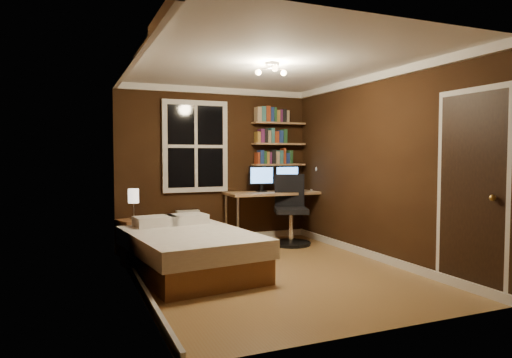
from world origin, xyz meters
name	(u,v)px	position (x,y,z in m)	size (l,w,h in m)	color
floor	(269,271)	(0.00, 0.00, 0.00)	(4.20, 4.20, 0.00)	olive
wall_back	(216,165)	(0.00, 2.10, 1.25)	(3.20, 0.04, 2.50)	black
wall_left	(133,170)	(-1.60, 0.00, 1.25)	(0.04, 4.20, 2.50)	black
wall_right	(377,167)	(1.60, 0.00, 1.25)	(0.04, 4.20, 2.50)	black
ceiling	(269,64)	(0.00, 0.00, 2.50)	(3.20, 4.20, 0.02)	white
window	(195,146)	(-0.35, 2.06, 1.55)	(1.06, 0.06, 1.46)	silver
door	(470,193)	(1.59, -1.55, 1.02)	(0.03, 0.82, 2.05)	black
door_knob	(493,198)	(1.55, -1.85, 1.00)	(0.06, 0.06, 0.06)	gold
ceiling_fixture	(272,71)	(0.00, -0.10, 2.40)	(0.44, 0.44, 0.18)	beige
bookshelf_lower	(279,165)	(1.08, 1.98, 1.25)	(0.92, 0.22, 0.03)	#9F784D
books_row_lower	(279,157)	(1.08, 1.98, 1.38)	(0.66, 0.16, 0.23)	#97391B
bookshelf_middle	(279,144)	(1.08, 1.98, 1.60)	(0.92, 0.22, 0.03)	#9F784D
books_row_middle	(279,136)	(1.08, 1.98, 1.73)	(0.48, 0.16, 0.23)	navy
bookshelf_upper	(279,123)	(1.08, 1.98, 1.95)	(0.92, 0.22, 0.03)	#9F784D
books_row_upper	(279,116)	(1.08, 1.98, 2.08)	(0.54, 0.16, 0.23)	#23522C
bed	(190,251)	(-0.92, 0.24, 0.27)	(1.54, 1.98, 0.62)	brown
nightstand	(134,237)	(-1.39, 1.55, 0.25)	(0.40, 0.40, 0.50)	brown
bedside_lamp	(134,204)	(-1.39, 1.55, 0.72)	(0.15, 0.15, 0.43)	beige
radiator	(188,227)	(-0.50, 2.00, 0.27)	(0.36, 0.13, 0.54)	silver
desk	(277,195)	(0.95, 1.76, 0.75)	(1.71, 0.64, 0.81)	#9F784D
monitor_left	(261,179)	(0.70, 1.85, 1.02)	(0.44, 0.12, 0.42)	black
monitor_right	(287,178)	(1.17, 1.85, 1.02)	(0.44, 0.12, 0.42)	black
desk_lamp	(316,178)	(1.64, 1.68, 1.03)	(0.14, 0.32, 0.44)	silver
office_chair	(291,217)	(1.00, 1.36, 0.43)	(0.63, 0.63, 1.10)	black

